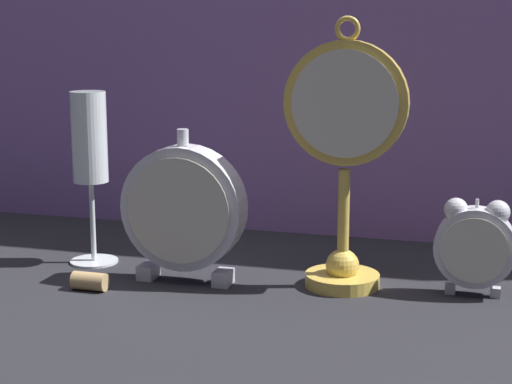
{
  "coord_description": "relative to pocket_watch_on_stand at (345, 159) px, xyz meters",
  "views": [
    {
      "loc": [
        0.28,
        -0.9,
        0.32
      ],
      "look_at": [
        0.0,
        0.08,
        0.11
      ],
      "focal_mm": 60.0,
      "sensor_mm": 36.0,
      "label": 1
    }
  ],
  "objects": [
    {
      "name": "mantel_clock_silver",
      "position": [
        -0.19,
        -0.04,
        -0.06
      ],
      "size": [
        0.15,
        0.04,
        0.19
      ],
      "color": "silver",
      "rests_on": "ground_plane"
    },
    {
      "name": "pocket_watch_on_stand",
      "position": [
        0.0,
        0.0,
        0.0
      ],
      "size": [
        0.15,
        0.09,
        0.32
      ],
      "color": "gold",
      "rests_on": "ground_plane"
    },
    {
      "name": "wine_cork",
      "position": [
        -0.29,
        -0.1,
        -0.15
      ],
      "size": [
        0.04,
        0.02,
        0.02
      ],
      "primitive_type": "cylinder",
      "rotation": [
        0.0,
        1.57,
        0.0
      ],
      "color": "tan",
      "rests_on": "ground_plane"
    },
    {
      "name": "ground_plane",
      "position": [
        -0.11,
        -0.08,
        -0.16
      ],
      "size": [
        4.0,
        4.0,
        0.0
      ],
      "primitive_type": "plane",
      "color": "#232328"
    },
    {
      "name": "alarm_clock_twin_bell",
      "position": [
        0.15,
        0.01,
        -0.09
      ],
      "size": [
        0.09,
        0.03,
        0.12
      ],
      "color": "silver",
      "rests_on": "ground_plane"
    },
    {
      "name": "champagne_flute",
      "position": [
        -0.34,
        0.01,
        -0.01
      ],
      "size": [
        0.06,
        0.06,
        0.23
      ],
      "color": "silver",
      "rests_on": "ground_plane"
    }
  ]
}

